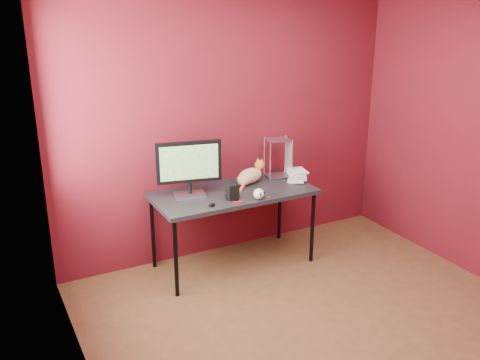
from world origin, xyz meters
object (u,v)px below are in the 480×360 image
monitor (189,166)px  skull_mug (259,194)px  book_stack (290,126)px  cat (250,176)px  desk (233,196)px  speaker (232,192)px

monitor → skull_mug: bearing=-23.8°
book_stack → monitor: bearing=178.0°
monitor → cat: size_ratio=1.46×
monitor → cat: 0.69m
desk → book_stack: bearing=4.1°
cat → book_stack: book_stack is taller
desk → book_stack: size_ratio=1.38×
monitor → speaker: bearing=-28.4°
speaker → book_stack: (0.73, 0.22, 0.48)m
cat → book_stack: size_ratio=0.37×
desk → skull_mug: size_ratio=14.02×
desk → cat: size_ratio=3.79×
skull_mug → book_stack: bearing=14.8°
cat → speaker: cat is taller
book_stack → speaker: bearing=-163.0°
cat → skull_mug: bearing=-131.9°
desk → monitor: bearing=168.7°
skull_mug → speaker: 0.24m
monitor → skull_mug: monitor is taller
monitor → book_stack: 1.06m
monitor → cat: (0.65, 0.06, -0.21)m
cat → book_stack: 0.61m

